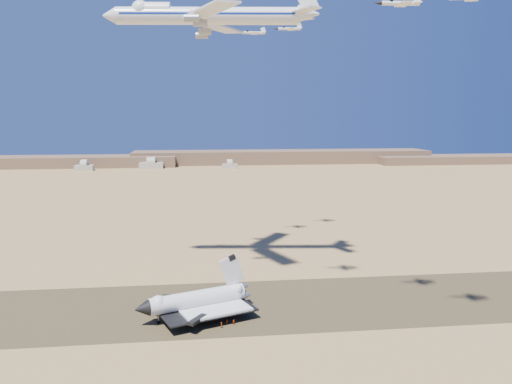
{
  "coord_description": "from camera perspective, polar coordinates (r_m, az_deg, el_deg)",
  "views": [
    {
      "loc": [
        -2.9,
        -163.86,
        64.11
      ],
      "look_at": [
        17.84,
        8.0,
        38.37
      ],
      "focal_mm": 35.0,
      "sensor_mm": 36.0,
      "label": 1
    }
  ],
  "objects": [
    {
      "name": "chase_jet_e",
      "position": [
        266.36,
        3.77,
        18.13
      ],
      "size": [
        14.69,
        8.08,
        3.67
      ],
      "rotation": [
        0.0,
        0.0,
        -0.12
      ],
      "color": "white"
    },
    {
      "name": "chase_jet_d",
      "position": [
        248.82,
        -0.4,
        17.75
      ],
      "size": [
        14.09,
        7.41,
        3.51
      ],
      "rotation": [
        0.0,
        0.0,
        -0.0
      ],
      "color": "white"
    },
    {
      "name": "crew_c",
      "position": [
        161.27,
        -2.57,
        -14.61
      ],
      "size": [
        1.16,
        1.05,
        1.79
      ],
      "primitive_type": "imported",
      "rotation": [
        0.0,
        0.0,
        2.51
      ],
      "color": "#B83D0A",
      "rests_on": "runway"
    },
    {
      "name": "shuttle",
      "position": [
        166.89,
        -6.84,
        -12.29
      ],
      "size": [
        39.54,
        32.65,
        19.23
      ],
      "rotation": [
        0.0,
        0.0,
        0.37
      ],
      "color": "silver",
      "rests_on": "runway"
    },
    {
      "name": "hangars",
      "position": [
        647.91,
        -12.28,
        3.01
      ],
      "size": [
        200.5,
        29.5,
        30.0
      ],
      "color": "#B7B4A2",
      "rests_on": "ground"
    },
    {
      "name": "runway",
      "position": [
        175.97,
        -5.61,
        -12.94
      ],
      "size": [
        600.0,
        50.0,
        0.06
      ],
      "primitive_type": "cube",
      "color": "#4E3E27",
      "rests_on": "ground"
    },
    {
      "name": "chase_jet_b",
      "position": [
        156.55,
        16.08,
        20.04
      ],
      "size": [
        13.75,
        7.41,
        3.42
      ],
      "rotation": [
        0.0,
        0.0,
        -0.07
      ],
      "color": "white"
    },
    {
      "name": "ground",
      "position": [
        175.98,
        -5.61,
        -12.95
      ],
      "size": [
        1200.0,
        1200.0,
        0.0
      ],
      "primitive_type": "plane",
      "color": "#A77D4A",
      "rests_on": "ground"
    },
    {
      "name": "crew_b",
      "position": [
        161.64,
        -3.32,
        -14.57
      ],
      "size": [
        0.89,
        0.96,
        1.72
      ],
      "primitive_type": "imported",
      "rotation": [
        0.0,
        0.0,
        2.23
      ],
      "color": "#B83D0A",
      "rests_on": "runway"
    },
    {
      "name": "ridgeline",
      "position": [
        696.82,
        -1.24,
        3.81
      ],
      "size": [
        960.0,
        90.0,
        18.0
      ],
      "color": "brown",
      "rests_on": "ground"
    },
    {
      "name": "crew_a",
      "position": [
        158.96,
        -3.97,
        -14.95
      ],
      "size": [
        0.67,
        0.81,
        1.89
      ],
      "primitive_type": "imported",
      "rotation": [
        0.0,
        0.0,
        1.19
      ],
      "color": "#B83D0A",
      "rests_on": "runway"
    },
    {
      "name": "carrier_747",
      "position": [
        204.15,
        -6.26,
        19.39
      ],
      "size": [
        83.64,
        64.32,
        20.78
      ],
      "rotation": [
        0.0,
        0.0,
        -0.11
      ],
      "color": "white"
    }
  ]
}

